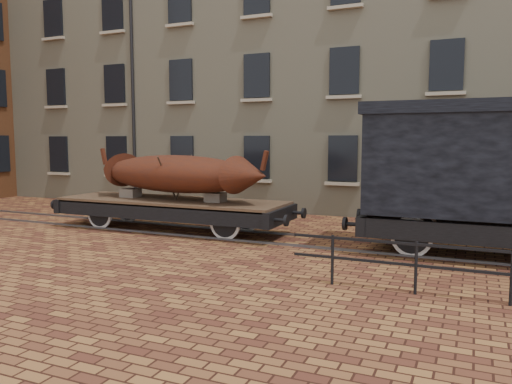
% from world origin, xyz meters
% --- Properties ---
extents(ground, '(90.00, 90.00, 0.00)m').
position_xyz_m(ground, '(0.00, 0.00, 0.00)').
color(ground, '#53271B').
extents(warehouse_cream, '(40.00, 10.19, 14.00)m').
position_xyz_m(warehouse_cream, '(3.00, 9.99, 7.00)').
color(warehouse_cream, '#B8B190').
rests_on(warehouse_cream, ground).
extents(rail_track, '(30.00, 1.52, 0.06)m').
position_xyz_m(rail_track, '(0.00, 0.00, 0.03)').
color(rail_track, '#59595E').
rests_on(rail_track, ground).
extents(flatcar_wagon, '(8.46, 2.29, 1.28)m').
position_xyz_m(flatcar_wagon, '(-3.30, -0.00, 0.80)').
color(flatcar_wagon, brown).
rests_on(flatcar_wagon, ground).
extents(iron_boat, '(6.73, 2.64, 1.61)m').
position_xyz_m(iron_boat, '(-3.12, -0.00, 1.83)').
color(iron_boat, '#4E1D0D').
rests_on(iron_boat, flatcar_wagon).
extents(goods_van, '(7.41, 2.70, 3.83)m').
position_xyz_m(goods_van, '(6.19, 0.00, 2.40)').
color(goods_van, black).
rests_on(goods_van, ground).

